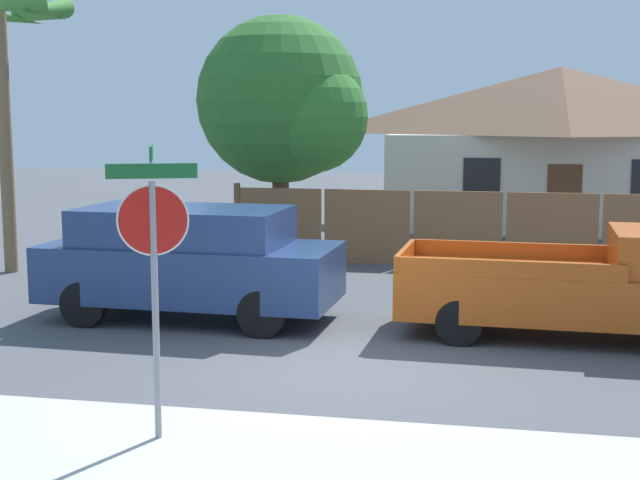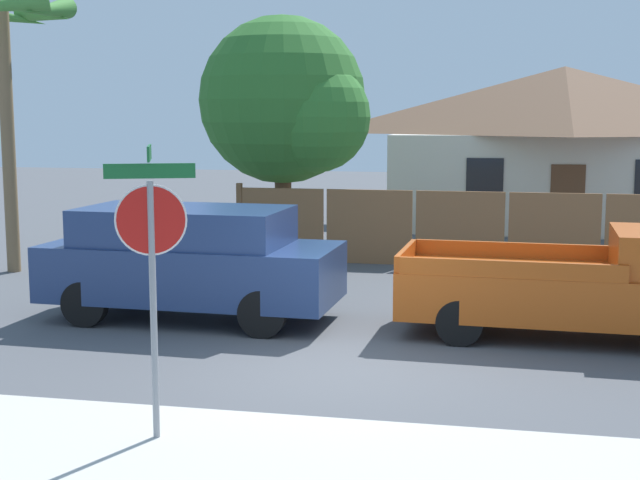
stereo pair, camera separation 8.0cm
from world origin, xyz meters
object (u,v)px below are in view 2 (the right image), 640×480
(house, at_px, (562,144))
(red_suv, at_px, (190,259))
(oak_tree, at_px, (289,104))
(stop_sign, at_px, (152,243))
(orange_pickup, at_px, (588,286))
(palm_tree, at_px, (3,34))

(house, distance_m, red_suv, 15.57)
(oak_tree, distance_m, red_suv, 7.43)
(red_suv, bearing_deg, stop_sign, -71.91)
(red_suv, height_order, orange_pickup, red_suv)
(palm_tree, relative_size, orange_pickup, 1.13)
(palm_tree, xyz_separation_m, orange_pickup, (11.48, -3.49, -4.18))
(red_suv, bearing_deg, house, 66.69)
(palm_tree, bearing_deg, stop_sign, -52.26)
(stop_sign, bearing_deg, oak_tree, 76.10)
(red_suv, height_order, stop_sign, stop_sign)
(oak_tree, height_order, orange_pickup, oak_tree)
(orange_pickup, bearing_deg, red_suv, -177.92)
(house, relative_size, stop_sign, 3.48)
(palm_tree, height_order, orange_pickup, palm_tree)
(house, xyz_separation_m, orange_pickup, (-0.43, -14.01, -1.65))
(oak_tree, xyz_separation_m, stop_sign, (1.50, -12.18, -1.52))
(house, height_order, red_suv, house)
(house, height_order, oak_tree, oak_tree)
(oak_tree, bearing_deg, palm_tree, -146.30)
(house, relative_size, oak_tree, 1.87)
(palm_tree, relative_size, red_suv, 1.20)
(oak_tree, bearing_deg, red_suv, -89.93)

